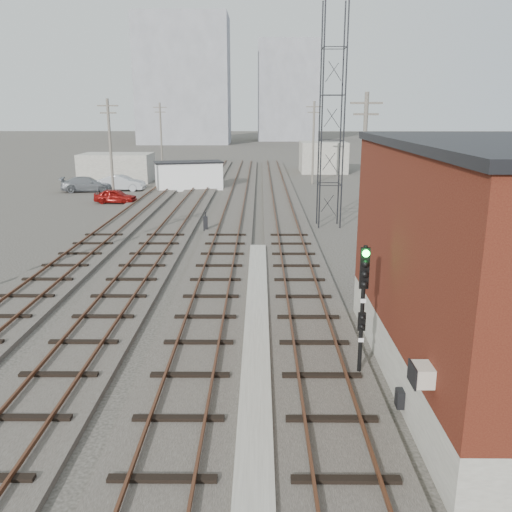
{
  "coord_description": "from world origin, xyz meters",
  "views": [
    {
      "loc": [
        0.62,
        -3.11,
        8.0
      ],
      "look_at": [
        0.46,
        18.43,
        2.2
      ],
      "focal_mm": 38.0,
      "sensor_mm": 36.0,
      "label": 1
    }
  ],
  "objects_px": {
    "car_red": "(116,196)",
    "switch_stand": "(206,223)",
    "signal_mast": "(363,301)",
    "car_grey": "(87,184)",
    "car_silver": "(122,183)",
    "site_trailer": "(189,175)"
  },
  "relations": [
    {
      "from": "car_red",
      "to": "switch_stand",
      "type": "bearing_deg",
      "value": -135.84
    },
    {
      "from": "signal_mast",
      "to": "car_grey",
      "type": "bearing_deg",
      "value": 117.56
    },
    {
      "from": "switch_stand",
      "to": "car_grey",
      "type": "distance_m",
      "value": 23.46
    },
    {
      "from": "signal_mast",
      "to": "car_silver",
      "type": "height_order",
      "value": "signal_mast"
    },
    {
      "from": "signal_mast",
      "to": "switch_stand",
      "type": "distance_m",
      "value": 21.89
    },
    {
      "from": "signal_mast",
      "to": "switch_stand",
      "type": "bearing_deg",
      "value": 108.12
    },
    {
      "from": "site_trailer",
      "to": "car_grey",
      "type": "bearing_deg",
      "value": 174.28
    },
    {
      "from": "site_trailer",
      "to": "car_grey",
      "type": "relative_size",
      "value": 1.44
    },
    {
      "from": "switch_stand",
      "to": "car_grey",
      "type": "xyz_separation_m",
      "value": [
        -13.9,
        18.9,
        0.15
      ]
    },
    {
      "from": "switch_stand",
      "to": "car_red",
      "type": "xyz_separation_m",
      "value": [
        -9.18,
        11.78,
        0.03
      ]
    },
    {
      "from": "signal_mast",
      "to": "switch_stand",
      "type": "relative_size",
      "value": 3.28
    },
    {
      "from": "signal_mast",
      "to": "car_red",
      "type": "distance_m",
      "value": 36.26
    },
    {
      "from": "car_grey",
      "to": "site_trailer",
      "type": "bearing_deg",
      "value": -91.02
    },
    {
      "from": "car_silver",
      "to": "car_grey",
      "type": "distance_m",
      "value": 3.41
    },
    {
      "from": "site_trailer",
      "to": "car_silver",
      "type": "relative_size",
      "value": 1.56
    },
    {
      "from": "switch_stand",
      "to": "car_silver",
      "type": "bearing_deg",
      "value": 114.75
    },
    {
      "from": "signal_mast",
      "to": "car_silver",
      "type": "relative_size",
      "value": 0.88
    },
    {
      "from": "car_silver",
      "to": "site_trailer",
      "type": "bearing_deg",
      "value": -79.53
    },
    {
      "from": "car_red",
      "to": "car_silver",
      "type": "xyz_separation_m",
      "value": [
        -1.4,
        7.86,
        0.15
      ]
    },
    {
      "from": "car_red",
      "to": "car_grey",
      "type": "relative_size",
      "value": 0.72
    },
    {
      "from": "signal_mast",
      "to": "car_grey",
      "type": "height_order",
      "value": "signal_mast"
    },
    {
      "from": "car_red",
      "to": "car_grey",
      "type": "bearing_deg",
      "value": 39.8
    }
  ]
}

